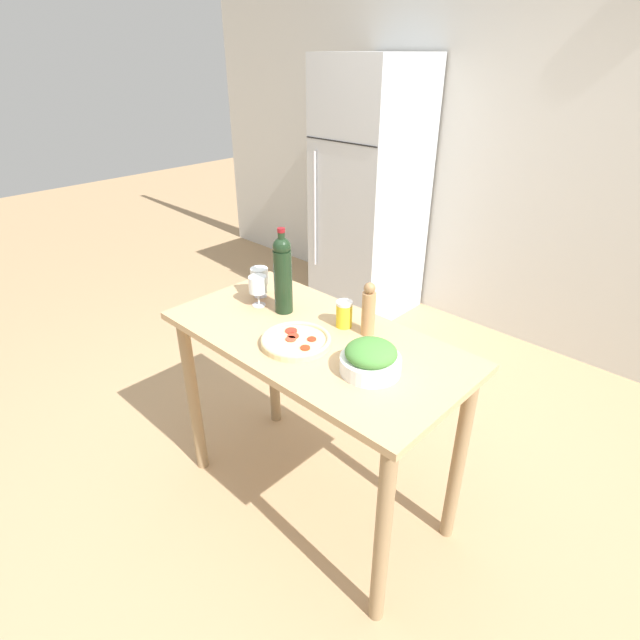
# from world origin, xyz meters

# --- Properties ---
(ground_plane) EXTENTS (14.00, 14.00, 0.00)m
(ground_plane) POSITION_xyz_m (0.00, 0.00, 0.00)
(ground_plane) COLOR tan
(wall_back) EXTENTS (6.40, 0.08, 2.60)m
(wall_back) POSITION_xyz_m (0.00, 2.11, 1.30)
(wall_back) COLOR silver
(wall_back) RESTS_ON ground_plane
(refrigerator) EXTENTS (0.63, 0.72, 1.86)m
(refrigerator) POSITION_xyz_m (-1.09, 1.72, 0.93)
(refrigerator) COLOR #B7BCC1
(refrigerator) RESTS_ON ground_plane
(prep_counter) EXTENTS (1.24, 0.62, 0.88)m
(prep_counter) POSITION_xyz_m (0.00, 0.00, 0.73)
(prep_counter) COLOR tan
(prep_counter) RESTS_ON ground_plane
(wine_bottle) EXTENTS (0.08, 0.08, 0.37)m
(wine_bottle) POSITION_xyz_m (-0.24, 0.06, 1.06)
(wine_bottle) COLOR black
(wine_bottle) RESTS_ON prep_counter
(wine_glass_near) EXTENTS (0.08, 0.08, 0.14)m
(wine_glass_near) POSITION_xyz_m (-0.36, 0.02, 0.98)
(wine_glass_near) COLOR silver
(wine_glass_near) RESTS_ON prep_counter
(wine_glass_far) EXTENTS (0.08, 0.08, 0.14)m
(wine_glass_far) POSITION_xyz_m (-0.43, 0.09, 0.98)
(wine_glass_far) COLOR silver
(wine_glass_far) RESTS_ON prep_counter
(pepper_mill) EXTENTS (0.05, 0.05, 0.22)m
(pepper_mill) POSITION_xyz_m (0.14, 0.16, 0.99)
(pepper_mill) COLOR #AD7F51
(pepper_mill) RESTS_ON prep_counter
(salad_bowl) EXTENTS (0.21, 0.21, 0.12)m
(salad_bowl) POSITION_xyz_m (0.31, -0.04, 0.94)
(salad_bowl) COLOR white
(salad_bowl) RESTS_ON prep_counter
(homemade_pizza) EXTENTS (0.27, 0.27, 0.03)m
(homemade_pizza) POSITION_xyz_m (-0.01, -0.09, 0.90)
(homemade_pizza) COLOR #DBC189
(homemade_pizza) RESTS_ON prep_counter
(salt_canister) EXTENTS (0.07, 0.07, 0.11)m
(salt_canister) POSITION_xyz_m (0.03, 0.14, 0.94)
(salt_canister) COLOR yellow
(salt_canister) RESTS_ON prep_counter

